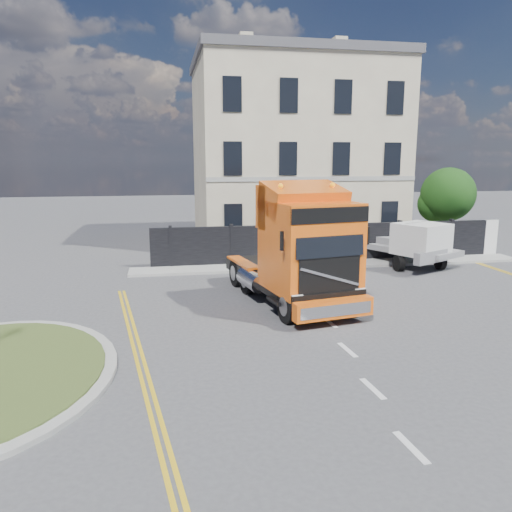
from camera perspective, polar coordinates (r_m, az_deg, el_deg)
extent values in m
plane|color=#424244|center=(16.40, -1.97, -7.76)|extent=(120.00, 120.00, 0.00)
cube|color=black|center=(26.08, 8.14, 1.47)|extent=(18.00, 0.25, 2.00)
cube|color=silver|center=(29.89, 23.78, 1.85)|extent=(2.60, 0.12, 2.00)
cube|color=beige|center=(32.92, 4.12, 11.38)|extent=(12.00, 10.00, 11.00)
cube|color=#4A4A4F|center=(33.46, 4.26, 21.27)|extent=(12.30, 10.30, 0.50)
cube|color=beige|center=(32.99, -1.19, 22.77)|extent=(0.80, 0.80, 1.60)
cube|color=beige|center=(34.46, 9.50, 22.12)|extent=(0.80, 0.80, 1.60)
cylinder|color=#382619|center=(32.36, 20.85, 3.06)|extent=(0.24, 0.24, 2.40)
sphere|color=#133510|center=(32.17, 21.09, 6.58)|extent=(3.20, 3.20, 3.20)
sphere|color=#133510|center=(32.30, 19.89, 5.61)|extent=(2.20, 2.20, 2.20)
cube|color=gray|center=(25.42, 8.73, -0.95)|extent=(20.00, 1.60, 0.12)
cube|color=black|center=(19.21, 3.47, -2.42)|extent=(3.86, 7.25, 0.49)
cube|color=#E75A10|center=(17.21, 6.14, 1.16)|extent=(3.19, 3.28, 3.06)
cube|color=#E75A10|center=(18.07, 4.57, 5.68)|extent=(2.86, 1.46, 1.53)
cube|color=black|center=(15.92, 8.45, 1.90)|extent=(2.38, 0.49, 1.15)
cube|color=#E75A10|center=(16.12, 8.84, -5.98)|extent=(2.76, 0.86, 0.60)
cylinder|color=black|center=(16.35, 3.70, -5.74)|extent=(0.55, 1.18, 1.14)
cylinder|color=gray|center=(16.35, 3.70, -5.74)|extent=(0.49, 0.68, 0.63)
cylinder|color=black|center=(17.43, 10.81, -4.86)|extent=(0.55, 1.18, 1.14)
cylinder|color=gray|center=(17.43, 10.81, -4.86)|extent=(0.49, 0.68, 0.63)
cylinder|color=black|center=(19.82, -0.96, -2.73)|extent=(0.55, 1.18, 1.14)
cylinder|color=gray|center=(19.82, -0.96, -2.73)|extent=(0.49, 0.68, 0.63)
cylinder|color=black|center=(20.72, 5.20, -2.16)|extent=(0.55, 1.18, 1.14)
cylinder|color=gray|center=(20.72, 5.20, -2.16)|extent=(0.49, 0.68, 0.63)
cylinder|color=black|center=(21.02, -2.17, -1.93)|extent=(0.55, 1.18, 1.14)
cylinder|color=gray|center=(21.02, -2.17, -1.93)|extent=(0.49, 0.68, 0.63)
cylinder|color=black|center=(21.87, 3.70, -1.44)|extent=(0.55, 1.18, 1.14)
cylinder|color=gray|center=(21.87, 3.70, -1.44)|extent=(0.49, 0.68, 0.63)
cube|color=slate|center=(26.67, 16.51, 0.89)|extent=(4.38, 5.85, 0.28)
cube|color=silver|center=(25.06, 18.36, 1.87)|extent=(2.85, 2.80, 1.48)
cylinder|color=black|center=(24.76, 16.01, -0.78)|extent=(0.28, 0.80, 0.80)
cylinder|color=black|center=(25.79, 20.31, -0.58)|extent=(0.28, 0.80, 0.80)
cylinder|color=black|center=(27.79, 12.90, 0.63)|extent=(0.28, 0.80, 0.80)
cylinder|color=black|center=(28.72, 16.86, 0.76)|extent=(0.28, 0.80, 0.80)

